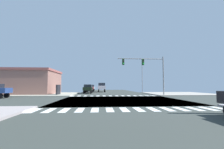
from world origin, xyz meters
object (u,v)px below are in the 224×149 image
street_lamp (141,72)px  suv_outer_3 (102,87)px  traffic_signal_mast (146,66)px  bank_building (26,82)px  sedan_middle_4 (90,88)px  sedan_farside_1 (88,88)px  sedan_trailing_3 (92,87)px

street_lamp → suv_outer_3: street_lamp is taller
traffic_signal_mast → bank_building: size_ratio=0.61×
street_lamp → suv_outer_3: bearing=165.8°
street_lamp → sedan_middle_4: (-12.95, 1.14, -3.98)m
suv_outer_3 → sedan_middle_4: bearing=24.6°
sedan_farside_1 → street_lamp: bearing=-159.1°
sedan_trailing_3 → suv_outer_3: size_ratio=0.93×
sedan_trailing_3 → sedan_middle_4: 7.73m
sedan_farside_1 → sedan_middle_4: 6.09m
street_lamp → suv_outer_3: 10.91m
traffic_signal_mast → suv_outer_3: (-7.08, 16.01, -3.45)m
street_lamp → suv_outer_3: size_ratio=1.87×
traffic_signal_mast → bank_building: traffic_signal_mast is taller
street_lamp → bank_building: 25.81m
street_lamp → bank_building: size_ratio=0.67×
traffic_signal_mast → bank_building: bearing=164.6°
sedan_farside_1 → suv_outer_3: size_ratio=0.93×
suv_outer_3 → bank_building: bearing=34.6°
sedan_trailing_3 → sedan_middle_4: (0.00, -7.73, 0.00)m
traffic_signal_mast → sedan_middle_4: bearing=124.6°
traffic_signal_mast → sedan_trailing_3: traffic_signal_mast is taller
suv_outer_3 → sedan_trailing_3: bearing=-64.7°
street_lamp → sedan_middle_4: street_lamp is taller
sedan_farside_1 → sedan_middle_4: size_ratio=1.00×
sedan_trailing_3 → traffic_signal_mast: bearing=114.3°
sedan_trailing_3 → sedan_middle_4: bearing=90.0°
bank_building → suv_outer_3: size_ratio=2.78×
sedan_farside_1 → sedan_trailing_3: size_ratio=1.00×
traffic_signal_mast → sedan_farside_1: traffic_signal_mast is taller
sedan_trailing_3 → sedan_middle_4: size_ratio=1.00×
sedan_farside_1 → bank_building: bearing=12.6°
street_lamp → traffic_signal_mast: bearing=-102.0°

